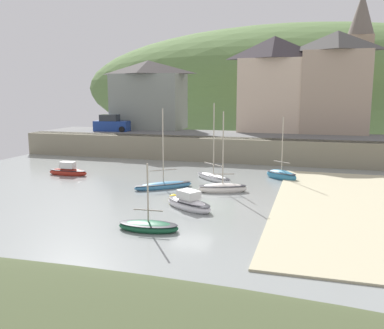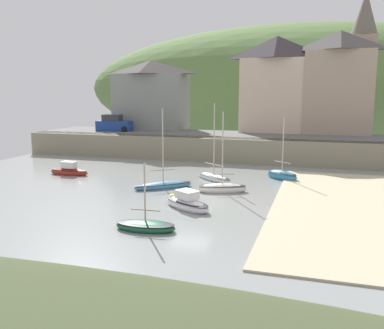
# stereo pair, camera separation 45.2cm
# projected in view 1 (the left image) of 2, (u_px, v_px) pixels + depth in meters

# --- Properties ---
(ground) EXTENTS (48.00, 41.00, 0.61)m
(ground) POSITION_uv_depth(u_px,v_px,m) (158.00, 263.00, 17.10)
(ground) COLOR gray
(quay_seawall) EXTENTS (48.00, 9.40, 2.40)m
(quay_seawall) POSITION_uv_depth(u_px,v_px,m) (240.00, 148.00, 42.87)
(quay_seawall) COLOR gray
(quay_seawall) RESTS_ON ground
(hillside_backdrop) EXTENTS (80.00, 44.00, 21.98)m
(hillside_backdrop) POSITION_uv_depth(u_px,v_px,m) (295.00, 88.00, 76.47)
(hillside_backdrop) COLOR #5A7B41
(hillside_backdrop) RESTS_ON ground
(waterfront_building_left) EXTENTS (9.01, 5.33, 8.45)m
(waterfront_building_left) POSITION_uv_depth(u_px,v_px,m) (149.00, 94.00, 52.85)
(waterfront_building_left) COLOR gray
(waterfront_building_left) RESTS_ON ground
(waterfront_building_centre) EXTENTS (8.09, 4.37, 10.83)m
(waterfront_building_centre) POSITION_uv_depth(u_px,v_px,m) (274.00, 84.00, 48.36)
(waterfront_building_centre) COLOR beige
(waterfront_building_centre) RESTS_ON ground
(waterfront_building_right) EXTENTS (7.49, 4.59, 11.15)m
(waterfront_building_right) POSITION_uv_depth(u_px,v_px,m) (336.00, 82.00, 46.46)
(waterfront_building_right) COLOR tan
(waterfront_building_right) RESTS_ON ground
(church_with_spire) EXTENTS (3.00, 3.00, 15.95)m
(church_with_spire) POSITION_uv_depth(u_px,v_px,m) (359.00, 60.00, 49.09)
(church_with_spire) COLOR tan
(church_with_spire) RESTS_ON ground
(motorboat_with_cabin) EXTENTS (3.80, 3.08, 1.30)m
(motorboat_with_cabin) POSITION_uv_depth(u_px,v_px,m) (189.00, 203.00, 25.59)
(motorboat_with_cabin) COLOR white
(motorboat_with_cabin) RESTS_ON ground
(sailboat_nearest_shore) EXTENTS (3.54, 1.00, 1.32)m
(sailboat_nearest_shore) POSITION_uv_depth(u_px,v_px,m) (68.00, 171.00, 35.87)
(sailboat_nearest_shore) COLOR #A6281B
(sailboat_nearest_shore) RESTS_ON ground
(sailboat_blue_trim) EXTENTS (4.07, 3.64, 5.98)m
(sailboat_blue_trim) POSITION_uv_depth(u_px,v_px,m) (163.00, 185.00, 30.96)
(sailboat_blue_trim) COLOR teal
(sailboat_blue_trim) RESTS_ON ground
(sailboat_white_hull) EXTENTS (3.85, 3.38, 6.29)m
(sailboat_white_hull) POSITION_uv_depth(u_px,v_px,m) (213.00, 177.00, 33.85)
(sailboat_white_hull) COLOR white
(sailboat_white_hull) RESTS_ON ground
(sailboat_tall_mast) EXTENTS (3.25, 1.51, 3.62)m
(sailboat_tall_mast) POSITION_uv_depth(u_px,v_px,m) (148.00, 226.00, 21.60)
(sailboat_tall_mast) COLOR #185736
(sailboat_tall_mast) RESTS_ON ground
(fishing_boat_green) EXTENTS (3.03, 2.59, 5.25)m
(fishing_boat_green) POSITION_uv_depth(u_px,v_px,m) (281.00, 175.00, 34.33)
(fishing_boat_green) COLOR teal
(fishing_boat_green) RESTS_ON ground
(sailboat_far_left) EXTENTS (3.67, 2.22, 5.86)m
(sailboat_far_left) POSITION_uv_depth(u_px,v_px,m) (223.00, 188.00, 29.88)
(sailboat_far_left) COLOR silver
(sailboat_far_left) RESTS_ON ground
(parked_car_near_slipway) EXTENTS (4.23, 2.06, 1.95)m
(parked_car_near_slipway) POSITION_uv_depth(u_px,v_px,m) (111.00, 124.00, 50.02)
(parked_car_near_slipway) COLOR navy
(parked_car_near_slipway) RESTS_ON ground
(mooring_buoy) EXTENTS (0.59, 0.59, 0.59)m
(mooring_buoy) POSITION_uv_depth(u_px,v_px,m) (173.00, 198.00, 27.35)
(mooring_buoy) COLOR yellow
(mooring_buoy) RESTS_ON ground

